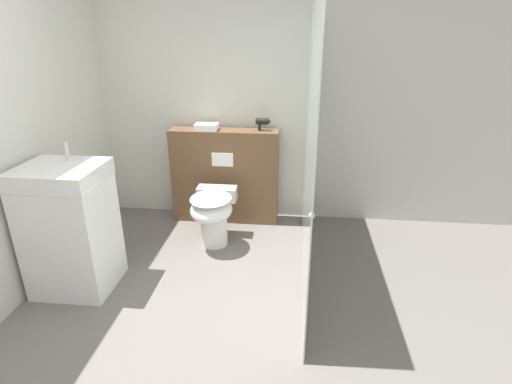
{
  "coord_description": "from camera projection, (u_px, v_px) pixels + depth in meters",
  "views": [
    {
      "loc": [
        0.55,
        -1.76,
        1.94
      ],
      "look_at": [
        0.21,
        1.4,
        0.65
      ],
      "focal_mm": 28.0,
      "sensor_mm": 36.0,
      "label": 1
    }
  ],
  "objects": [
    {
      "name": "partition_panel",
      "position": [
        225.0,
        176.0,
        4.24
      ],
      "size": [
        1.12,
        0.24,
        1.0
      ],
      "color": "brown",
      "rests_on": "ground_plane"
    },
    {
      "name": "ground_plane",
      "position": [
        196.0,
        377.0,
        2.41
      ],
      "size": [
        12.0,
        12.0,
        0.0
      ],
      "primitive_type": "plane",
      "color": "slate"
    },
    {
      "name": "hair_drier",
      "position": [
        263.0,
        122.0,
        4.0
      ],
      "size": [
        0.15,
        0.07,
        0.12
      ],
      "color": "black",
      "rests_on": "partition_panel"
    },
    {
      "name": "shower_glass",
      "position": [
        309.0,
        152.0,
        3.09
      ],
      "size": [
        0.04,
        2.16,
        2.12
      ],
      "color": "silver",
      "rests_on": "ground_plane"
    },
    {
      "name": "wall_back",
      "position": [
        245.0,
        102.0,
        4.11
      ],
      "size": [
        8.0,
        0.06,
        2.5
      ],
      "color": "silver",
      "rests_on": "ground_plane"
    },
    {
      "name": "folded_towel",
      "position": [
        207.0,
        127.0,
        4.03
      ],
      "size": [
        0.23,
        0.16,
        0.06
      ],
      "color": "white",
      "rests_on": "partition_panel"
    },
    {
      "name": "toilet",
      "position": [
        213.0,
        213.0,
        3.76
      ],
      "size": [
        0.39,
        0.58,
        0.53
      ],
      "color": "white",
      "rests_on": "ground_plane"
    },
    {
      "name": "sink_vanity",
      "position": [
        70.0,
        229.0,
        3.09
      ],
      "size": [
        0.6,
        0.53,
        1.16
      ],
      "color": "white",
      "rests_on": "ground_plane"
    }
  ]
}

